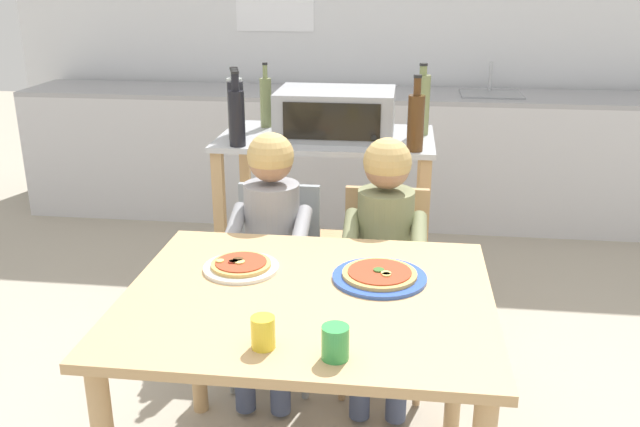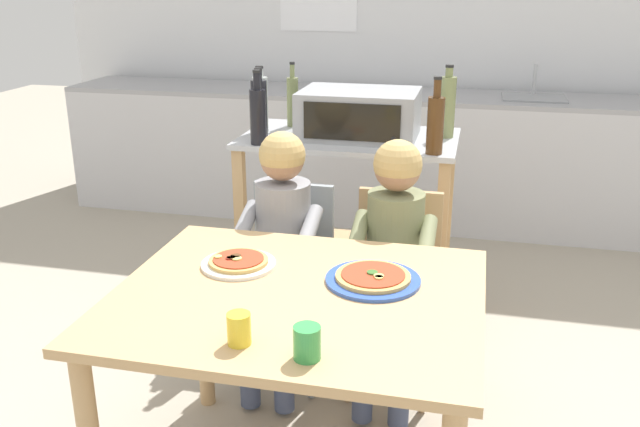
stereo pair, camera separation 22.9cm
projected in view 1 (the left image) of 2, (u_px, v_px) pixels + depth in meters
ground_plane at (343, 316)px, 3.48m from camera, size 12.59×12.59×0.00m
back_wall_tiled at (371, 17)px, 4.85m from camera, size 5.26×0.13×2.70m
kitchen_counter at (365, 156)px, 4.77m from camera, size 4.74×0.60×1.08m
kitchen_island_cart at (326, 196)px, 3.36m from camera, size 1.02×0.61×0.92m
toaster_oven at (336, 113)px, 3.22m from camera, size 0.54×0.40×0.22m
bottle_clear_vinegar at (235, 105)px, 3.25m from camera, size 0.07×0.07×0.32m
bottle_brown_beer at (266, 101)px, 3.41m from camera, size 0.06×0.06×0.32m
bottle_squat_spirits at (236, 109)px, 3.15m from camera, size 0.07×0.07×0.32m
bottle_tall_green_wine at (422, 104)px, 3.24m from camera, size 0.08×0.08×0.34m
bottle_slim_sauce at (237, 116)px, 3.03m from camera, size 0.07×0.07×0.33m
bottle_dark_olive_oil at (416, 121)px, 2.94m from camera, size 0.07×0.07×0.33m
dining_table at (308, 325)px, 2.09m from camera, size 1.11×0.93×0.74m
dining_chair_left at (276, 269)px, 2.86m from camera, size 0.36×0.36×0.81m
dining_chair_right at (384, 274)px, 2.82m from camera, size 0.36×0.36×0.81m
child_in_grey_shirt at (270, 237)px, 2.69m from camera, size 0.32×0.42×1.06m
child_in_olive_shirt at (384, 242)px, 2.64m from camera, size 0.32×0.42×1.05m
pizza_plate_white at (241, 266)px, 2.22m from camera, size 0.25×0.25×0.03m
pizza_plate_blue_rimmed at (380, 276)px, 2.15m from camera, size 0.30×0.30×0.03m
drinking_cup_yellow at (263, 332)px, 1.75m from camera, size 0.06×0.06×0.09m
drinking_cup_green at (335, 343)px, 1.70m from camera, size 0.07×0.07×0.09m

